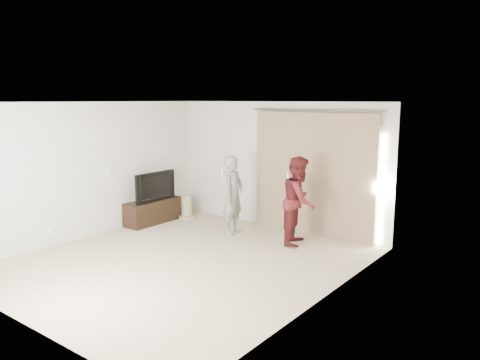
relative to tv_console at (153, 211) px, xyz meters
The scene contains 10 objects.
floor 2.66m from the tv_console, 31.23° to the right, with size 5.50×5.50×0.00m, color tan.
wall_back 2.85m from the tv_console, 31.29° to the left, with size 5.00×0.04×2.60m, color beige.
wall_left 1.74m from the tv_console, 99.71° to the right, with size 0.04×5.50×2.60m.
ceiling 3.54m from the tv_console, 31.23° to the right, with size 5.00×5.50×0.01m, color white.
curtain 3.57m from the tv_console, 22.35° to the left, with size 2.80×0.11×2.46m.
tv_console is the anchor object (origin of this frame).
tv 0.56m from the tv_console, ahead, with size 1.08×0.14×0.62m, color black.
scratching_post 0.81m from the tv_console, 66.85° to the left, with size 0.39×0.39×0.52m.
person_man 2.02m from the tv_console, 11.39° to the left, with size 0.45×0.62×1.57m.
person_woman 3.37m from the tv_console, 10.87° to the left, with size 0.82×0.94×1.63m.
Camera 1 is at (5.19, -5.33, 2.65)m, focal length 35.00 mm.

